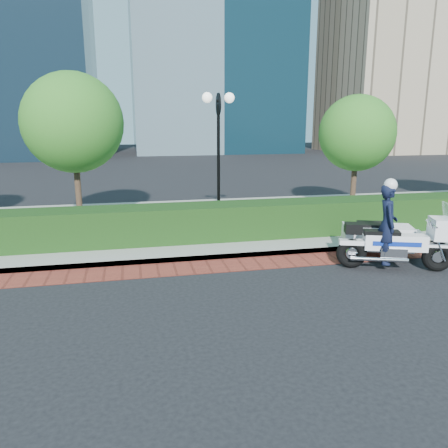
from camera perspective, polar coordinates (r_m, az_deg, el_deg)
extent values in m
plane|color=black|center=(9.42, -0.32, -8.50)|extent=(120.00, 120.00, 0.00)
cube|color=maroon|center=(10.80, -1.97, -5.57)|extent=(60.00, 1.00, 0.01)
cube|color=gray|center=(15.07, -5.04, 0.13)|extent=(60.00, 8.00, 0.15)
cube|color=black|center=(12.62, -3.70, 0.24)|extent=(18.00, 1.20, 1.00)
cylinder|color=black|center=(14.40, -0.70, 0.49)|extent=(0.30, 0.30, 0.30)
cylinder|color=black|center=(14.11, -0.72, 7.83)|extent=(0.10, 0.10, 3.70)
cylinder|color=black|center=(14.05, -0.74, 15.36)|extent=(0.04, 0.70, 0.70)
sphere|color=white|center=(13.99, -2.21, 16.18)|extent=(0.32, 0.32, 0.32)
sphere|color=white|center=(14.13, 0.70, 16.16)|extent=(0.32, 0.32, 0.32)
cylinder|color=#332319|center=(15.32, -18.50, 4.14)|extent=(0.20, 0.20, 2.17)
sphere|color=#266318|center=(15.15, -19.12, 12.39)|extent=(3.20, 3.20, 3.20)
cylinder|color=#332319|center=(17.36, 16.54, 4.87)|extent=(0.20, 0.20, 1.92)
sphere|color=#266318|center=(17.20, 16.97, 11.28)|extent=(2.80, 2.80, 2.80)
cube|color=gray|center=(56.27, 21.87, 23.21)|extent=(14.00, 12.00, 28.00)
torus|color=black|center=(11.07, 16.30, -3.70)|extent=(0.76, 0.45, 0.73)
torus|color=black|center=(11.55, 26.11, -3.84)|extent=(0.76, 0.45, 0.73)
cube|color=white|center=(11.18, 21.45, -2.21)|extent=(1.47, 0.82, 0.38)
cube|color=silver|center=(11.24, 21.06, -3.51)|extent=(0.72, 0.62, 0.31)
cube|color=white|center=(11.38, 26.46, -0.54)|extent=(0.62, 0.72, 0.50)
cube|color=silver|center=(11.34, 27.19, 1.34)|extent=(0.31, 0.57, 0.44)
cube|color=black|center=(11.05, 19.88, -1.07)|extent=(0.89, 0.59, 0.11)
cube|color=black|center=(10.90, 16.52, -0.53)|extent=(0.48, 0.46, 0.24)
cube|color=white|center=(12.05, 19.34, -1.61)|extent=(1.87, 1.31, 0.61)
cube|color=black|center=(11.95, 18.95, -0.06)|extent=(0.91, 0.78, 0.09)
torus|color=black|center=(12.60, 18.28, -2.20)|extent=(0.58, 0.35, 0.55)
imported|color=black|center=(11.03, 20.53, -0.02)|extent=(0.66, 0.81, 1.91)
sphere|color=white|center=(10.86, 20.93, 4.77)|extent=(0.31, 0.31, 0.31)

